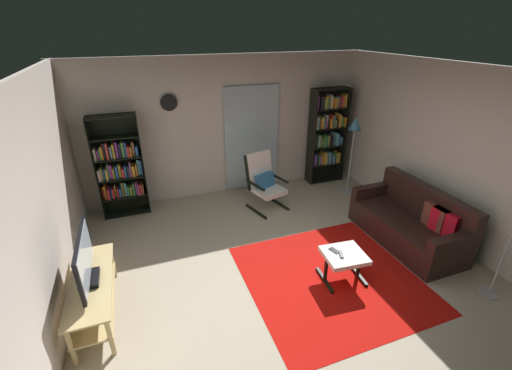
# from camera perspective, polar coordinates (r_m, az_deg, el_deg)

# --- Properties ---
(ground_plane) EXTENTS (7.02, 7.02, 0.00)m
(ground_plane) POSITION_cam_1_polar(r_m,az_deg,el_deg) (4.66, 5.98, -15.53)
(ground_plane) COLOR #B0A38B
(wall_back) EXTENTS (5.60, 0.06, 2.60)m
(wall_back) POSITION_cam_1_polar(r_m,az_deg,el_deg) (6.47, -4.85, 9.80)
(wall_back) COLOR beige
(wall_back) RESTS_ON ground
(wall_left) EXTENTS (0.06, 6.00, 2.60)m
(wall_left) POSITION_cam_1_polar(r_m,az_deg,el_deg) (3.72, -34.04, -7.41)
(wall_left) COLOR beige
(wall_left) RESTS_ON ground
(wall_right) EXTENTS (0.06, 6.00, 2.60)m
(wall_right) POSITION_cam_1_polar(r_m,az_deg,el_deg) (5.62, 32.30, 3.37)
(wall_right) COLOR beige
(wall_right) RESTS_ON ground
(glass_door_panel) EXTENTS (1.10, 0.01, 2.00)m
(glass_door_panel) POSITION_cam_1_polar(r_m,az_deg,el_deg) (6.62, -0.68, 7.99)
(glass_door_panel) COLOR silver
(area_rug) EXTENTS (2.20, 2.19, 0.01)m
(area_rug) POSITION_cam_1_polar(r_m,az_deg,el_deg) (4.74, 12.57, -15.15)
(area_rug) COLOR red
(area_rug) RESTS_ON ground
(tv_stand) EXTENTS (0.45, 1.35, 0.50)m
(tv_stand) POSITION_cam_1_polar(r_m,az_deg,el_deg) (4.36, -25.95, -16.13)
(tv_stand) COLOR tan
(tv_stand) RESTS_ON ground
(television) EXTENTS (0.20, 0.94, 0.56)m
(television) POSITION_cam_1_polar(r_m,az_deg,el_deg) (4.11, -27.09, -11.43)
(television) COLOR black
(television) RESTS_ON tv_stand
(bookshelf_near_tv) EXTENTS (0.77, 0.30, 1.77)m
(bookshelf_near_tv) POSITION_cam_1_polar(r_m,az_deg,el_deg) (6.13, -22.11, 2.67)
(bookshelf_near_tv) COLOR black
(bookshelf_near_tv) RESTS_ON ground
(bookshelf_near_sofa) EXTENTS (0.77, 0.30, 1.95)m
(bookshelf_near_sofa) POSITION_cam_1_polar(r_m,az_deg,el_deg) (7.10, 11.93, 8.65)
(bookshelf_near_sofa) COLOR black
(bookshelf_near_sofa) RESTS_ON ground
(leather_sofa) EXTENTS (0.81, 1.76, 0.87)m
(leather_sofa) POSITION_cam_1_polar(r_m,az_deg,el_deg) (5.67, 24.79, -5.92)
(leather_sofa) COLOR black
(leather_sofa) RESTS_ON ground
(lounge_armchair) EXTENTS (0.72, 0.78, 1.02)m
(lounge_armchair) POSITION_cam_1_polar(r_m,az_deg,el_deg) (6.02, 1.38, 0.88)
(lounge_armchair) COLOR black
(lounge_armchair) RESTS_ON ground
(ottoman) EXTENTS (0.56, 0.53, 0.40)m
(ottoman) POSITION_cam_1_polar(r_m,az_deg,el_deg) (4.57, 14.71, -11.90)
(ottoman) COLOR white
(ottoman) RESTS_ON ground
(tv_remote) EXTENTS (0.09, 0.15, 0.02)m
(tv_remote) POSITION_cam_1_polar(r_m,az_deg,el_deg) (4.49, 14.27, -11.35)
(tv_remote) COLOR black
(tv_remote) RESTS_ON ottoman
(cell_phone) EXTENTS (0.11, 0.15, 0.01)m
(cell_phone) POSITION_cam_1_polar(r_m,az_deg,el_deg) (4.54, 13.15, -10.77)
(cell_phone) COLOR black
(cell_phone) RESTS_ON ottoman
(floor_lamp_by_shelf) EXTENTS (0.24, 0.24, 1.52)m
(floor_lamp_by_shelf) POSITION_cam_1_polar(r_m,az_deg,el_deg) (6.58, 16.39, 8.91)
(floor_lamp_by_shelf) COLOR #A5A5AD
(floor_lamp_by_shelf) RESTS_ON ground
(wall_clock) EXTENTS (0.29, 0.03, 0.29)m
(wall_clock) POSITION_cam_1_polar(r_m,az_deg,el_deg) (6.08, -14.60, 13.41)
(wall_clock) COLOR silver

